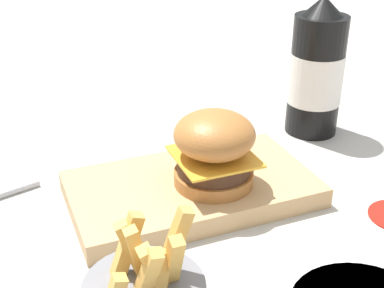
{
  "coord_description": "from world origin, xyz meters",
  "views": [
    {
      "loc": [
        0.21,
        0.57,
        0.36
      ],
      "look_at": [
        -0.0,
        0.04,
        0.08
      ],
      "focal_mm": 50.0,
      "sensor_mm": 36.0,
      "label": 1
    }
  ],
  "objects": [
    {
      "name": "ground_plane",
      "position": [
        0.0,
        0.0,
        0.0
      ],
      "size": [
        6.0,
        6.0,
        0.0
      ],
      "primitive_type": "plane",
      "color": "#B7B2A8"
    },
    {
      "name": "serving_board",
      "position": [
        -0.0,
        0.04,
        0.01
      ],
      "size": [
        0.3,
        0.17,
        0.03
      ],
      "color": "tan",
      "rests_on": "ground_plane"
    },
    {
      "name": "burger",
      "position": [
        -0.02,
        0.06,
        0.07
      ],
      "size": [
        0.1,
        0.1,
        0.09
      ],
      "color": "#AD6B33",
      "rests_on": "serving_board"
    },
    {
      "name": "ketchup_bottle",
      "position": [
        -0.25,
        -0.07,
        0.1
      ],
      "size": [
        0.08,
        0.08,
        0.21
      ],
      "color": "black",
      "rests_on": "ground_plane"
    }
  ]
}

